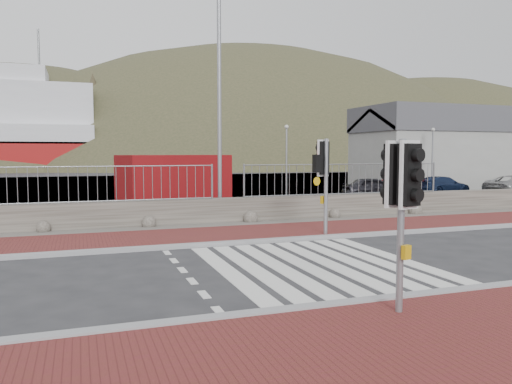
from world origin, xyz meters
name	(u,v)px	position (x,y,z in m)	size (l,w,h in m)	color
ground	(317,265)	(0.00, 0.00, 0.00)	(220.00, 220.00, 0.00)	#28282B
sidewalk_near	(485,341)	(0.00, -5.00, 0.04)	(40.00, 4.00, 0.08)	maroon
sidewalk_far	(252,233)	(0.00, 4.50, 0.04)	(40.00, 3.00, 0.08)	maroon
kerb_near	(396,299)	(0.00, -3.00, 0.05)	(40.00, 0.25, 0.12)	gray
kerb_far	(270,241)	(0.00, 3.00, 0.05)	(40.00, 0.25, 0.12)	gray
zebra_crossing	(317,264)	(0.00, 0.00, 0.01)	(4.62, 5.60, 0.01)	silver
gravel_strip	(234,225)	(0.00, 6.50, 0.03)	(40.00, 1.50, 0.06)	#59544C
stone_wall	(227,210)	(0.00, 7.30, 0.45)	(40.00, 0.60, 0.90)	#4D473F
railing	(228,173)	(0.00, 7.15, 1.82)	(18.07, 0.07, 1.22)	gray
quay	(151,187)	(0.00, 27.90, 0.00)	(120.00, 40.00, 0.50)	#4C4C4F
water	(117,171)	(0.00, 62.90, 0.00)	(220.00, 50.00, 0.05)	#3F4C54
harbor_building	(441,148)	(20.00, 19.90, 2.93)	(12.20, 6.20, 5.80)	#9E9E99
hills_backdrop	(146,283)	(6.74, 87.90, -23.05)	(254.00, 90.00, 100.00)	#343821
traffic_signal_near	(402,189)	(-0.42, -3.67, 1.99)	(0.44, 0.32, 2.76)	gray
traffic_signal_far	(325,166)	(1.94, 3.39, 2.15)	(0.73, 0.39, 2.97)	gray
streetlight	(223,89)	(0.10, 8.10, 4.93)	(1.86, 0.26, 8.77)	gray
shipping_container	(175,178)	(-0.18, 16.78, 1.22)	(5.84, 2.43, 2.43)	maroon
car_a	(374,188)	(10.55, 14.03, 0.60)	(1.41, 3.51, 1.20)	black
car_b	(410,185)	(13.99, 15.40, 0.61)	(1.29, 3.70, 1.22)	#580C10
car_c	(442,185)	(15.92, 14.83, 0.56)	(1.57, 3.86, 1.12)	#131E3B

